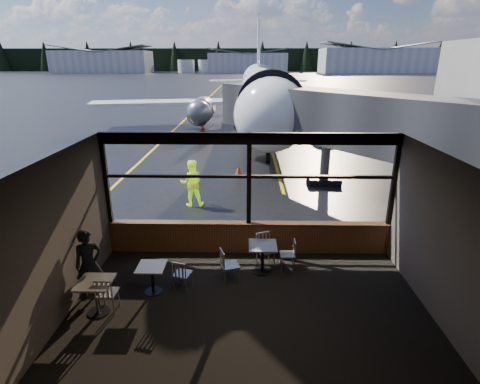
{
  "coord_description": "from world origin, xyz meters",
  "views": [
    {
      "loc": [
        -0.06,
        -9.78,
        5.27
      ],
      "look_at": [
        -0.27,
        1.0,
        1.5
      ],
      "focal_mm": 28.0,
      "sensor_mm": 36.0,
      "label": 1
    }
  ],
  "objects_px": {
    "airliner": "(263,62)",
    "jet_bridge": "(336,139)",
    "chair_near_n": "(266,250)",
    "cone_wing": "(203,126)",
    "chair_left_s": "(107,293)",
    "ground_crew": "(192,183)",
    "cafe_table_left": "(97,297)",
    "chair_near_w": "(230,266)",
    "cafe_table_near": "(262,259)",
    "cafe_table_mid": "(152,279)",
    "passenger": "(89,264)",
    "chair_mid_s": "(183,274)",
    "chair_near_e": "(288,255)",
    "cone_nose": "(238,171)"
  },
  "relations": [
    {
      "from": "passenger",
      "to": "cone_wing",
      "type": "relative_size",
      "value": 3.61
    },
    {
      "from": "airliner",
      "to": "jet_bridge",
      "type": "bearing_deg",
      "value": -81.07
    },
    {
      "from": "passenger",
      "to": "cafe_table_left",
      "type": "bearing_deg",
      "value": -92.98
    },
    {
      "from": "jet_bridge",
      "to": "ground_crew",
      "type": "height_order",
      "value": "jet_bridge"
    },
    {
      "from": "chair_near_w",
      "to": "chair_mid_s",
      "type": "distance_m",
      "value": 1.18
    },
    {
      "from": "cafe_table_left",
      "to": "ground_crew",
      "type": "height_order",
      "value": "ground_crew"
    },
    {
      "from": "cafe_table_mid",
      "to": "cafe_table_near",
      "type": "bearing_deg",
      "value": 19.88
    },
    {
      "from": "cafe_table_left",
      "to": "chair_left_s",
      "type": "height_order",
      "value": "chair_left_s"
    },
    {
      "from": "chair_left_s",
      "to": "passenger",
      "type": "xyz_separation_m",
      "value": [
        -0.58,
        0.55,
        0.41
      ]
    },
    {
      "from": "ground_crew",
      "to": "chair_near_n",
      "type": "bearing_deg",
      "value": 112.35
    },
    {
      "from": "chair_near_n",
      "to": "cone_wing",
      "type": "xyz_separation_m",
      "value": [
        -4.17,
        21.58,
        -0.23
      ]
    },
    {
      "from": "cafe_table_left",
      "to": "chair_near_w",
      "type": "height_order",
      "value": "chair_near_w"
    },
    {
      "from": "cafe_table_mid",
      "to": "chair_near_e",
      "type": "xyz_separation_m",
      "value": [
        3.34,
        1.16,
        0.06
      ]
    },
    {
      "from": "chair_left_s",
      "to": "ground_crew",
      "type": "height_order",
      "value": "ground_crew"
    },
    {
      "from": "cafe_table_near",
      "to": "chair_near_w",
      "type": "xyz_separation_m",
      "value": [
        -0.83,
        -0.46,
        0.05
      ]
    },
    {
      "from": "cafe_table_left",
      "to": "chair_near_w",
      "type": "xyz_separation_m",
      "value": [
        2.85,
        1.31,
        0.05
      ]
    },
    {
      "from": "cafe_table_mid",
      "to": "chair_left_s",
      "type": "height_order",
      "value": "chair_left_s"
    },
    {
      "from": "cafe_table_mid",
      "to": "cone_wing",
      "type": "height_order",
      "value": "cafe_table_mid"
    },
    {
      "from": "cafe_table_near",
      "to": "passenger",
      "type": "bearing_deg",
      "value": -164.52
    },
    {
      "from": "airliner",
      "to": "chair_near_n",
      "type": "xyz_separation_m",
      "value": [
        -0.68,
        -22.39,
        -4.75
      ]
    },
    {
      "from": "passenger",
      "to": "cafe_table_mid",
      "type": "bearing_deg",
      "value": -26.52
    },
    {
      "from": "cafe_table_left",
      "to": "chair_mid_s",
      "type": "distance_m",
      "value": 1.97
    },
    {
      "from": "chair_mid_s",
      "to": "ground_crew",
      "type": "height_order",
      "value": "ground_crew"
    },
    {
      "from": "ground_crew",
      "to": "cafe_table_left",
      "type": "bearing_deg",
      "value": 72.28
    },
    {
      "from": "chair_mid_s",
      "to": "passenger",
      "type": "relative_size",
      "value": 0.48
    },
    {
      "from": "cafe_table_mid",
      "to": "chair_near_e",
      "type": "bearing_deg",
      "value": 19.1
    },
    {
      "from": "airliner",
      "to": "chair_left_s",
      "type": "relative_size",
      "value": 38.79
    },
    {
      "from": "cafe_table_mid",
      "to": "cone_wing",
      "type": "bearing_deg",
      "value": 93.53
    },
    {
      "from": "cafe_table_left",
      "to": "chair_near_n",
      "type": "distance_m",
      "value": 4.32
    },
    {
      "from": "chair_near_e",
      "to": "chair_near_n",
      "type": "height_order",
      "value": "chair_near_n"
    },
    {
      "from": "cafe_table_near",
      "to": "cafe_table_mid",
      "type": "bearing_deg",
      "value": -160.12
    },
    {
      "from": "ground_crew",
      "to": "cone_nose",
      "type": "relative_size",
      "value": 3.59
    },
    {
      "from": "cone_wing",
      "to": "airliner",
      "type": "bearing_deg",
      "value": 9.51
    },
    {
      "from": "chair_near_w",
      "to": "cone_wing",
      "type": "relative_size",
      "value": 1.93
    },
    {
      "from": "airliner",
      "to": "chair_near_n",
      "type": "bearing_deg",
      "value": -91.51
    },
    {
      "from": "cafe_table_left",
      "to": "cone_nose",
      "type": "height_order",
      "value": "cafe_table_left"
    },
    {
      "from": "cafe_table_near",
      "to": "cafe_table_mid",
      "type": "height_order",
      "value": "cafe_table_near"
    },
    {
      "from": "cafe_table_near",
      "to": "cone_nose",
      "type": "xyz_separation_m",
      "value": [
        -0.83,
        8.78,
        -0.15
      ]
    },
    {
      "from": "airliner",
      "to": "jet_bridge",
      "type": "distance_m",
      "value": 16.54
    },
    {
      "from": "chair_near_w",
      "to": "chair_left_s",
      "type": "bearing_deg",
      "value": -84.24
    },
    {
      "from": "cafe_table_left",
      "to": "chair_mid_s",
      "type": "bearing_deg",
      "value": 29.33
    },
    {
      "from": "chair_near_n",
      "to": "cafe_table_left",
      "type": "bearing_deg",
      "value": 7.07
    },
    {
      "from": "cafe_table_mid",
      "to": "ground_crew",
      "type": "relative_size",
      "value": 0.4
    },
    {
      "from": "cafe_table_mid",
      "to": "chair_near_w",
      "type": "xyz_separation_m",
      "value": [
        1.83,
        0.5,
        0.1
      ]
    },
    {
      "from": "cafe_table_near",
      "to": "ground_crew",
      "type": "height_order",
      "value": "ground_crew"
    },
    {
      "from": "cafe_table_near",
      "to": "chair_mid_s",
      "type": "height_order",
      "value": "chair_mid_s"
    },
    {
      "from": "airliner",
      "to": "cafe_table_left",
      "type": "xyz_separation_m",
      "value": [
        -4.46,
        -24.48,
        -4.82
      ]
    },
    {
      "from": "chair_mid_s",
      "to": "chair_left_s",
      "type": "height_order",
      "value": "chair_left_s"
    },
    {
      "from": "airliner",
      "to": "cafe_table_near",
      "type": "bearing_deg",
      "value": -91.72
    },
    {
      "from": "chair_left_s",
      "to": "cafe_table_near",
      "type": "bearing_deg",
      "value": 26.57
    }
  ]
}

